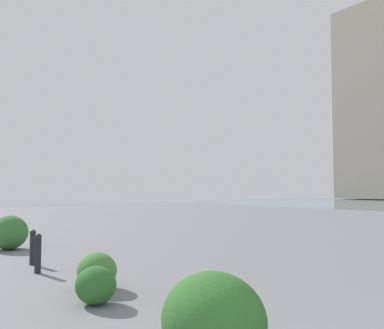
{
  "coord_description": "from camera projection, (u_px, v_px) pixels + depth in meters",
  "views": [
    {
      "loc": [
        -0.88,
        1.41,
        1.62
      ],
      "look_at": [
        8.85,
        -5.62,
        2.31
      ],
      "focal_mm": 38.47,
      "sensor_mm": 36.0,
      "label": 1
    }
  ],
  "objects": [
    {
      "name": "shrub_wide",
      "position": [
        9.0,
        232.0,
        10.88
      ],
      "size": [
        1.05,
        0.95,
        0.89
      ],
      "color": "#387533",
      "rests_on": "ground"
    },
    {
      "name": "shrub_tall",
      "position": [
        213.0,
        321.0,
        3.69
      ],
      "size": [
        1.01,
        0.91,
        0.86
      ],
      "color": "#2D6628",
      "rests_on": "ground"
    },
    {
      "name": "shrub_round",
      "position": [
        97.0,
        271.0,
        6.59
      ],
      "size": [
        0.69,
        0.62,
        0.59
      ],
      "color": "#477F38",
      "rests_on": "ground"
    },
    {
      "name": "shrub_low",
      "position": [
        96.0,
        285.0,
        5.74
      ],
      "size": [
        0.62,
        0.56,
        0.53
      ],
      "color": "#2D6628",
      "rests_on": "ground"
    },
    {
      "name": "bollard_mid",
      "position": [
        33.0,
        246.0,
        8.69
      ],
      "size": [
        0.13,
        0.13,
        0.74
      ],
      "color": "#232328",
      "rests_on": "ground"
    },
    {
      "name": "bollard_near",
      "position": [
        38.0,
        252.0,
        7.85
      ],
      "size": [
        0.13,
        0.13,
        0.75
      ],
      "color": "#232328",
      "rests_on": "ground"
    }
  ]
}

